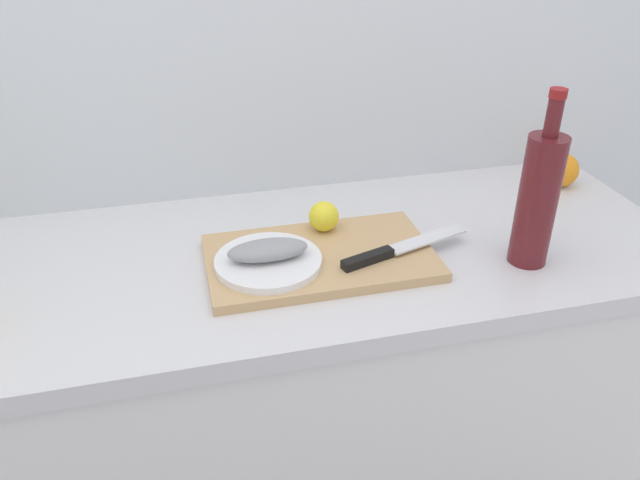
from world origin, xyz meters
TOP-DOWN VIEW (x-y plane):
  - back_wall at (0.00, 0.33)m, footprint 3.20×0.05m
  - kitchen_counter at (0.00, 0.00)m, footprint 2.00×0.60m
  - cutting_board at (0.23, -0.05)m, footprint 0.44×0.26m
  - white_plate at (0.12, -0.07)m, footprint 0.20×0.20m
  - fish_fillet at (0.12, -0.07)m, footprint 0.15×0.06m
  - chef_knife at (0.36, -0.09)m, footprint 0.29×0.11m
  - lemon_0 at (0.26, 0.04)m, footprint 0.06×0.06m
  - wine_bottle at (0.62, -0.14)m, footprint 0.07×0.07m
  - orange_2 at (0.88, 0.16)m, footprint 0.08×0.08m

SIDE VIEW (x-z plane):
  - kitchen_counter at x=0.00m, z-range 0.00..0.90m
  - cutting_board at x=0.23m, z-range 0.90..0.92m
  - white_plate at x=0.12m, z-range 0.92..0.93m
  - chef_knife at x=0.36m, z-range 0.92..0.94m
  - orange_2 at x=0.88m, z-range 0.90..0.98m
  - lemon_0 at x=0.26m, z-range 0.92..0.98m
  - fish_fillet at x=0.12m, z-range 0.94..0.97m
  - wine_bottle at x=0.62m, z-range 0.87..1.21m
  - back_wall at x=0.00m, z-range 0.00..2.50m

